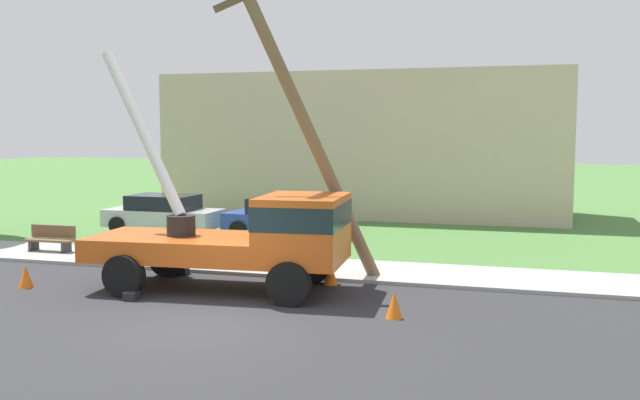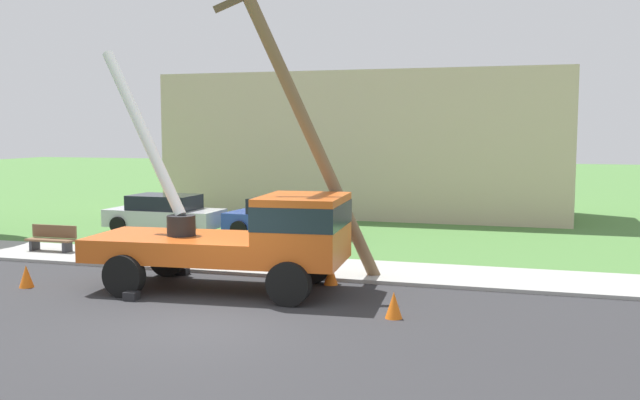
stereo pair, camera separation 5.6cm
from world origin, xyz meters
name	(u,v)px [view 1 (the left image)]	position (x,y,z in m)	size (l,w,h in m)	color
ground_plane	(347,236)	(0.00, 12.00, 0.00)	(120.00, 120.00, 0.00)	#477538
road_asphalt	(203,324)	(0.00, 0.00, 0.00)	(80.00, 8.95, 0.01)	#2B2B2D
sidewalk_strip	(294,267)	(0.00, 5.83, 0.05)	(80.00, 2.70, 0.10)	#9E9E99
utility_truck	(251,233)	(-0.13, 2.95, 1.41)	(6.92, 3.22, 5.98)	#C65119
leaning_utility_pole	(302,116)	(0.68, 4.48, 4.24)	(4.04, 1.87, 8.32)	brown
traffic_cone_ahead	(394,305)	(3.62, 1.47, 0.28)	(0.36, 0.36, 0.56)	orange
traffic_cone_behind	(26,277)	(-5.62, 1.72, 0.28)	(0.36, 0.36, 0.56)	orange
traffic_cone_curbside	(331,274)	(1.54, 4.14, 0.28)	(0.36, 0.36, 0.56)	orange
parked_sedan_silver	(164,213)	(-6.98, 11.15, 0.71)	(4.43, 2.08, 1.42)	#B7B7BF
parked_sedan_blue	(286,218)	(-2.11, 11.24, 0.71)	(4.55, 2.28, 1.42)	#263F99
park_bench	(51,239)	(-8.04, 5.89, 0.46)	(1.60, 0.45, 0.90)	brown
lowrise_building_backdrop	(366,145)	(-0.94, 19.35, 3.20)	(18.00, 6.00, 6.40)	#C6B293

